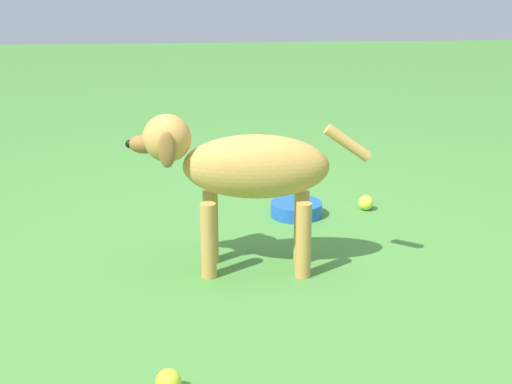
# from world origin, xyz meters

# --- Properties ---
(ground) EXTENTS (14.00, 14.00, 0.00)m
(ground) POSITION_xyz_m (0.00, 0.00, 0.00)
(ground) COLOR #478438
(dog) EXTENTS (0.24, 0.83, 0.56)m
(dog) POSITION_xyz_m (0.06, 0.07, 0.37)
(dog) COLOR #C69347
(dog) RESTS_ON ground
(tennis_ball_0) EXTENTS (0.07, 0.07, 0.07)m
(tennis_ball_0) POSITION_xyz_m (-0.69, 0.30, 0.03)
(tennis_ball_0) COLOR #C3E12D
(tennis_ball_0) RESTS_ON ground
(tennis_ball_1) EXTENTS (0.07, 0.07, 0.07)m
(tennis_ball_1) POSITION_xyz_m (0.64, -0.51, 0.03)
(tennis_ball_1) COLOR #CFE237
(tennis_ball_1) RESTS_ON ground
(water_bowl) EXTENTS (0.22, 0.22, 0.06)m
(water_bowl) POSITION_xyz_m (0.59, -0.19, 0.03)
(water_bowl) COLOR blue
(water_bowl) RESTS_ON ground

